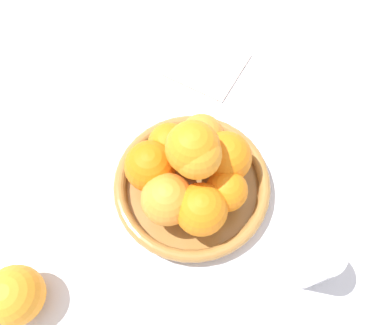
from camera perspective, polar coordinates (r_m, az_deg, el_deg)
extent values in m
plane|color=silver|center=(0.63, 0.00, -3.99)|extent=(4.00, 4.00, 0.00)
cylinder|color=#A57238|center=(0.62, 0.00, -3.76)|extent=(0.24, 0.24, 0.01)
torus|color=#A57238|center=(0.61, 0.00, -3.17)|extent=(0.25, 0.25, 0.02)
sphere|color=orange|center=(0.54, 1.40, -7.14)|extent=(0.08, 0.08, 0.08)
sphere|color=orange|center=(0.56, 5.27, -4.25)|extent=(0.06, 0.06, 0.06)
sphere|color=orange|center=(0.57, 5.11, 0.77)|extent=(0.08, 0.08, 0.08)
sphere|color=orange|center=(0.59, 1.46, 3.96)|extent=(0.07, 0.07, 0.07)
sphere|color=orange|center=(0.59, -3.49, 2.84)|extent=(0.07, 0.07, 0.07)
sphere|color=orange|center=(0.57, -6.38, -0.69)|extent=(0.08, 0.08, 0.08)
sphere|color=orange|center=(0.55, -3.79, -5.61)|extent=(0.08, 0.08, 0.08)
sphere|color=orange|center=(0.51, 0.71, 1.05)|extent=(0.07, 0.07, 0.07)
sphere|color=orange|center=(0.51, 0.18, 2.23)|extent=(0.08, 0.08, 0.08)
sphere|color=orange|center=(0.60, -25.45, -17.85)|extent=(0.08, 0.08, 0.08)
cylinder|color=white|center=(0.56, 17.63, -14.15)|extent=(0.06, 0.06, 0.12)
cube|color=beige|center=(0.76, 2.58, 14.68)|extent=(0.17, 0.17, 0.01)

